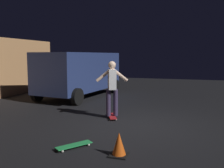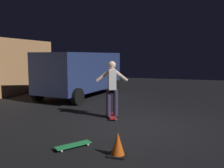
# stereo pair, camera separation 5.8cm
# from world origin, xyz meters

# --- Properties ---
(ground_plane) EXTENTS (28.00, 28.00, 0.00)m
(ground_plane) POSITION_xyz_m (0.00, 0.00, 0.00)
(ground_plane) COLOR black
(parked_van) EXTENTS (4.83, 2.78, 2.03)m
(parked_van) POSITION_xyz_m (4.01, 3.49, 1.16)
(parked_van) COLOR navy
(parked_van) RESTS_ON ground_plane
(skateboard_ridden) EXTENTS (0.79, 0.50, 0.07)m
(skateboard_ridden) POSITION_xyz_m (0.65, 0.89, 0.06)
(skateboard_ridden) COLOR #AD1E23
(skateboard_ridden) RESTS_ON ground_plane
(skateboard_spare) EXTENTS (0.75, 0.62, 0.07)m
(skateboard_spare) POSITION_xyz_m (-1.93, 0.91, 0.06)
(skateboard_spare) COLOR green
(skateboard_spare) RESTS_ON ground_plane
(skater) EXTENTS (0.49, 0.93, 1.67)m
(skater) POSITION_xyz_m (0.65, 0.89, 1.04)
(skater) COLOR #382D4C
(skater) RESTS_ON skateboard_ridden
(traffic_cone) EXTENTS (0.34, 0.34, 0.46)m
(traffic_cone) POSITION_xyz_m (-2.03, -0.09, 0.21)
(traffic_cone) COLOR black
(traffic_cone) RESTS_ON ground_plane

